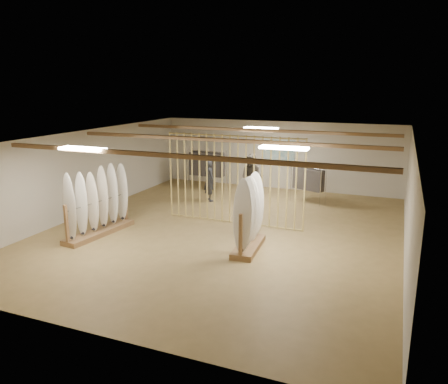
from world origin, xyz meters
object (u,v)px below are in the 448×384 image
at_px(clothing_rack_a, 207,164).
at_px(clothing_rack_b, 308,179).
at_px(rack_right, 249,225).
at_px(rack_left, 98,212).
at_px(shopper_a, 209,177).
at_px(shopper_b, 252,175).

relative_size(clothing_rack_a, clothing_rack_b, 1.22).
bearing_deg(rack_right, clothing_rack_b, 79.58).
bearing_deg(rack_left, rack_right, 13.23).
bearing_deg(clothing_rack_b, rack_right, -72.67).
relative_size(rack_right, clothing_rack_b, 1.49).
bearing_deg(shopper_a, clothing_rack_a, -25.23).
distance_m(rack_right, shopper_b, 4.87).
distance_m(clothing_rack_a, shopper_b, 2.54).
height_order(rack_left, shopper_b, shopper_b).
bearing_deg(shopper_b, rack_right, -75.50).
xyz_separation_m(rack_right, shopper_a, (-2.99, 4.17, 0.21)).
bearing_deg(shopper_b, rack_left, -122.86).
distance_m(rack_right, clothing_rack_a, 6.84).
distance_m(clothing_rack_b, shopper_b, 2.06).
bearing_deg(clothing_rack_a, shopper_a, -60.81).
distance_m(rack_left, clothing_rack_b, 7.58).
xyz_separation_m(rack_right, shopper_b, (-1.46, 4.64, 0.33)).
xyz_separation_m(rack_left, rack_right, (4.42, 0.50, 0.01)).
height_order(clothing_rack_a, clothing_rack_b, clothing_rack_a).
xyz_separation_m(rack_left, shopper_b, (2.96, 5.14, 0.34)).
xyz_separation_m(shopper_a, shopper_b, (1.53, 0.47, 0.12)).
xyz_separation_m(clothing_rack_a, clothing_rack_b, (4.26, -0.44, -0.20)).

